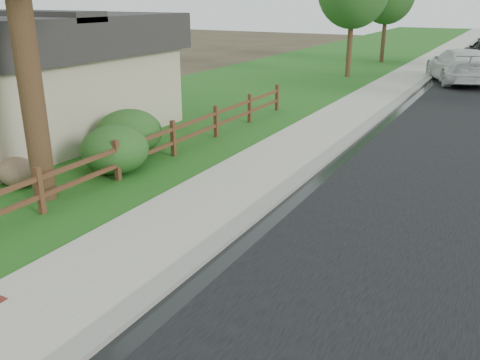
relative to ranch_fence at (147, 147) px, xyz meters
The scene contains 11 objects.
ground 7.37m from the ranch_fence, 60.64° to the right, with size 120.00×120.00×0.00m, color #3C2F21.
curb 28.88m from the ranch_fence, 82.04° to the left, with size 0.40×90.00×0.12m, color gray.
wet_gutter 28.94m from the ranch_fence, 81.35° to the left, with size 0.50×90.00×0.00m, color black.
sidewalk 28.73m from the ranch_fence, 84.61° to the left, with size 2.20×90.00×0.10m, color #A29B8D.
grass_strip 28.62m from the ranch_fence, 88.40° to the left, with size 1.60×90.00×0.06m, color #1F5017.
lawn_near 28.94m from the ranch_fence, 98.75° to the left, with size 9.00×90.00×0.04m, color #1F5017.
ranch_fence is the anchor object (origin of this frame).
white_suv 20.70m from the ranch_fence, 74.30° to the left, with size 2.54×6.24×1.81m, color silver.
boulder 3.27m from the ranch_fence, 127.07° to the right, with size 1.11×0.83×0.74m, color brown.
shrub_b 1.58m from the ranch_fence, 147.24° to the left, with size 1.92×1.92×1.34m, color #234A1A.
shrub_c 0.85m from the ranch_fence, 129.79° to the right, with size 1.77×1.77×1.28m, color #234A1A.
Camera 1 is at (4.88, -3.95, 4.43)m, focal length 38.00 mm.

